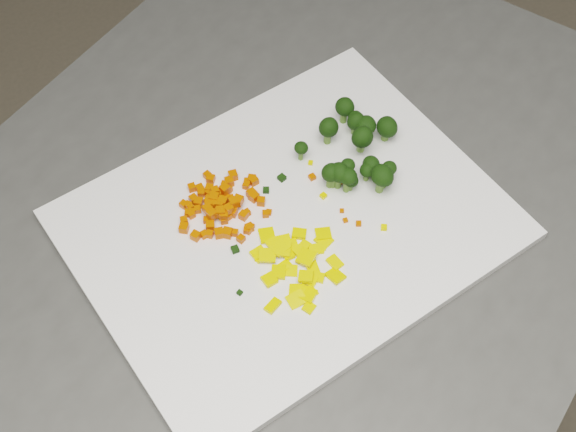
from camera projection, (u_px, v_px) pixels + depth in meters
counter_block at (267, 402)px, 1.21m from camera, size 1.15×0.99×0.90m
cutting_board at (288, 224)px, 0.84m from camera, size 0.43×0.34×0.01m
carrot_pile at (222, 202)px, 0.84m from camera, size 0.09×0.09×0.03m
pepper_pile at (288, 265)px, 0.80m from camera, size 0.11×0.11×0.02m
broccoli_pile at (346, 143)px, 0.86m from camera, size 0.11×0.11×0.05m
carrot_cube_0 at (221, 212)px, 0.83m from camera, size 0.01×0.01×0.01m
carrot_cube_1 at (229, 182)px, 0.86m from camera, size 0.01×0.01×0.01m
carrot_cube_2 at (192, 188)px, 0.86m from camera, size 0.01×0.01×0.01m
carrot_cube_3 at (247, 182)px, 0.86m from camera, size 0.01×0.01×0.01m
carrot_cube_4 at (215, 204)px, 0.84m from camera, size 0.01×0.01×0.01m
carrot_cube_5 at (247, 230)px, 0.83m from camera, size 0.01×0.01×0.01m
carrot_cube_6 at (225, 185)px, 0.86m from camera, size 0.01×0.01×0.01m
carrot_cube_7 at (191, 215)px, 0.84m from camera, size 0.01×0.01×0.01m
carrot_cube_8 at (188, 213)px, 0.84m from camera, size 0.01×0.01×0.01m
carrot_cube_9 at (249, 228)px, 0.83m from camera, size 0.01×0.01×0.01m
carrot_cube_10 at (221, 193)px, 0.85m from camera, size 0.01×0.01×0.01m
carrot_cube_11 at (266, 214)px, 0.84m from camera, size 0.01×0.01×0.01m
carrot_cube_12 at (223, 201)px, 0.84m from camera, size 0.01×0.01×0.01m
carrot_cube_13 at (217, 203)px, 0.84m from camera, size 0.01×0.01×0.01m
carrot_cube_14 at (233, 175)px, 0.87m from camera, size 0.01×0.01×0.01m
carrot_cube_15 at (232, 212)px, 0.84m from camera, size 0.01×0.01×0.01m
carrot_cube_16 at (192, 212)px, 0.84m from camera, size 0.01×0.01×0.01m
carrot_cube_17 at (252, 194)px, 0.85m from camera, size 0.01×0.01×0.01m
carrot_cube_18 at (199, 202)px, 0.85m from camera, size 0.01×0.01×0.01m
carrot_cube_19 at (209, 197)px, 0.85m from camera, size 0.01×0.01×0.01m
carrot_cube_20 at (193, 199)px, 0.85m from camera, size 0.01×0.01×0.01m
carrot_cube_21 at (184, 228)px, 0.83m from camera, size 0.01×0.01×0.01m
carrot_cube_22 at (252, 179)px, 0.86m from camera, size 0.01×0.01×0.01m
carrot_cube_23 at (229, 216)px, 0.84m from camera, size 0.01×0.01×0.01m
carrot_cube_24 at (196, 236)px, 0.82m from camera, size 0.01×0.01×0.01m
carrot_cube_25 at (227, 190)px, 0.86m from camera, size 0.01×0.01×0.01m
carrot_cube_26 at (238, 200)px, 0.84m from camera, size 0.01×0.01×0.01m
carrot_cube_27 at (184, 221)px, 0.83m from camera, size 0.01×0.01×0.01m
carrot_cube_28 at (261, 201)px, 0.85m from camera, size 0.01×0.01×0.01m
carrot_cube_29 at (208, 200)px, 0.84m from camera, size 0.01×0.01×0.01m
carrot_cube_30 at (209, 203)px, 0.84m from camera, size 0.01×0.01×0.01m
carrot_cube_31 at (219, 233)px, 0.82m from camera, size 0.01×0.01×0.01m
carrot_cube_32 at (234, 202)px, 0.84m from camera, size 0.01×0.01×0.01m
carrot_cube_33 at (220, 208)px, 0.84m from camera, size 0.01×0.01×0.01m
carrot_cube_34 at (206, 220)px, 0.84m from camera, size 0.01×0.01×0.01m
carrot_cube_35 at (231, 198)px, 0.85m from camera, size 0.01×0.01×0.01m
carrot_cube_36 at (190, 207)px, 0.84m from camera, size 0.01×0.01×0.01m
carrot_cube_37 at (209, 193)px, 0.86m from camera, size 0.01×0.01×0.01m
carrot_cube_38 at (254, 181)px, 0.86m from camera, size 0.01×0.01×0.01m
carrot_cube_39 at (231, 202)px, 0.85m from camera, size 0.01×0.01×0.01m
carrot_cube_40 at (221, 203)px, 0.84m from camera, size 0.01×0.01×0.01m
carrot_cube_41 at (184, 204)px, 0.85m from camera, size 0.01×0.01×0.01m
carrot_cube_42 at (251, 227)px, 0.83m from camera, size 0.01×0.01×0.01m
carrot_cube_43 at (212, 214)px, 0.83m from camera, size 0.01×0.01×0.01m
carrot_cube_44 at (218, 207)px, 0.84m from camera, size 0.01×0.01×0.01m
carrot_cube_45 at (204, 235)px, 0.83m from camera, size 0.01×0.01×0.01m
carrot_cube_46 at (213, 206)px, 0.84m from camera, size 0.01×0.01×0.01m
carrot_cube_47 at (241, 239)px, 0.82m from camera, size 0.01×0.01×0.01m
carrot_cube_48 at (225, 189)px, 0.85m from camera, size 0.01×0.01×0.01m
carrot_cube_49 at (214, 198)px, 0.84m from camera, size 0.01×0.01×0.01m
carrot_cube_50 at (248, 231)px, 0.83m from camera, size 0.01×0.01×0.01m
carrot_cube_51 at (209, 177)px, 0.87m from camera, size 0.01×0.01×0.01m
carrot_cube_52 at (210, 226)px, 0.83m from camera, size 0.01×0.01×0.01m
carrot_cube_53 at (228, 190)px, 0.86m from camera, size 0.01×0.01×0.01m
carrot_cube_54 at (246, 185)px, 0.86m from camera, size 0.01×0.01×0.01m
carrot_cube_55 at (226, 197)px, 0.85m from camera, size 0.01×0.01×0.01m
carrot_cube_56 at (235, 233)px, 0.83m from camera, size 0.01×0.01×0.01m
carrot_cube_57 at (243, 215)px, 0.84m from camera, size 0.01×0.01×0.01m
carrot_cube_58 at (214, 213)px, 0.83m from camera, size 0.01×0.01×0.01m
carrot_cube_59 at (222, 199)px, 0.85m from camera, size 0.01×0.01×0.01m
carrot_cube_60 at (210, 234)px, 0.83m from camera, size 0.01×0.01×0.01m
carrot_cube_61 at (224, 215)px, 0.83m from camera, size 0.01×0.01×0.01m
carrot_cube_62 at (220, 209)px, 0.84m from camera, size 0.01×0.01×0.01m
carrot_cube_63 at (211, 179)px, 0.86m from camera, size 0.01×0.01×0.01m
carrot_cube_64 at (198, 210)px, 0.84m from camera, size 0.01×0.01×0.01m
carrot_cube_65 at (201, 193)px, 0.85m from camera, size 0.01×0.01×0.01m
carrot_cube_66 at (207, 175)px, 0.87m from camera, size 0.01×0.01×0.01m
carrot_cube_67 at (200, 188)px, 0.86m from camera, size 0.01×0.01×0.01m
carrot_cube_68 at (215, 191)px, 0.84m from camera, size 0.01×0.01×0.01m
carrot_cube_69 at (224, 220)px, 0.84m from camera, size 0.01×0.01×0.01m
carrot_cube_70 at (227, 233)px, 0.82m from camera, size 0.01×0.01×0.01m
carrot_cube_71 at (188, 205)px, 0.85m from camera, size 0.01×0.01×0.01m
carrot_cube_72 at (247, 213)px, 0.84m from camera, size 0.01×0.01×0.01m
carrot_cube_73 at (254, 197)px, 0.85m from camera, size 0.01×0.01×0.01m
carrot_cube_74 at (229, 209)px, 0.83m from camera, size 0.01×0.01×0.01m
carrot_cube_75 at (219, 208)px, 0.84m from camera, size 0.01×0.01×0.01m
carrot_cube_76 at (207, 209)px, 0.83m from camera, size 0.01×0.01×0.01m
carrot_cube_77 at (209, 189)px, 0.86m from camera, size 0.01×0.01×0.01m
carrot_cube_78 at (218, 194)px, 0.85m from camera, size 0.01×0.01×0.01m
carrot_cube_79 at (209, 203)px, 0.84m from camera, size 0.01×0.01×0.01m
pepper_chunk_0 at (335, 276)px, 0.80m from camera, size 0.02×0.02×0.01m
pepper_chunk_1 at (299, 234)px, 0.83m from camera, size 0.02×0.02×0.01m
pepper_chunk_2 at (285, 266)px, 0.81m from camera, size 0.01×0.01×0.00m
pepper_chunk_3 at (273, 306)px, 0.78m from camera, size 0.02×0.01×0.01m
pepper_chunk_4 at (297, 300)px, 0.78m from camera, size 0.02×0.02×0.01m
pepper_chunk_5 at (316, 249)px, 0.82m from camera, size 0.02×0.02×0.00m
pepper_chunk_6 at (269, 280)px, 0.80m from camera, size 0.01×0.01×0.01m
pepper_chunk_7 at (273, 244)px, 0.82m from camera, size 0.01×0.02×0.01m
pepper_chunk_8 at (304, 296)px, 0.79m from camera, size 0.02×0.02×0.01m
pepper_chunk_9 at (301, 252)px, 0.81m from camera, size 0.01×0.02×0.01m
pepper_chunk_10 at (335, 262)px, 0.81m from camera, size 0.01×0.02×0.00m
pepper_chunk_11 at (288, 254)px, 0.81m from camera, size 0.01×0.02×0.01m
pepper_chunk_12 at (304, 247)px, 0.82m from camera, size 0.02×0.01×0.00m
pepper_chunk_13 at (259, 254)px, 0.81m from camera, size 0.02×0.02×0.00m
pepper_chunk_14 at (288, 270)px, 0.80m from camera, size 0.02×0.02×0.01m
pepper_chunk_15 at (309, 308)px, 0.78m from camera, size 0.01×0.01×0.00m
pepper_chunk_16 at (310, 292)px, 0.79m from camera, size 0.01×0.01×0.01m
pepper_chunk_17 at (284, 243)px, 0.82m from camera, size 0.02×0.02×0.01m
pepper_chunk_18 at (280, 247)px, 0.81m from camera, size 0.02×0.02×0.01m
pepper_chunk_19 at (297, 291)px, 0.79m from camera, size 0.02×0.02×0.00m
pepper_chunk_20 at (316, 277)px, 0.80m from camera, size 0.02×0.02×0.01m
pepper_chunk_21 at (324, 240)px, 0.82m from camera, size 0.02×0.02×0.00m
pepper_chunk_22 at (306, 277)px, 0.79m from camera, size 0.02×0.02×0.01m
pepper_chunk_23 at (279, 272)px, 0.80m from camera, size 0.02×0.02×0.01m
pepper_chunk_24 at (267, 255)px, 0.81m from camera, size 0.02×0.02×0.01m
pepper_chunk_25 at (323, 234)px, 0.83m from camera, size 0.02×0.02×0.01m
pepper_chunk_26 at (310, 280)px, 0.80m from camera, size 0.02×0.02×0.01m
pepper_chunk_27 at (283, 248)px, 0.81m from camera, size 0.02×0.02×0.01m
pepper_chunk_28 at (308, 295)px, 0.79m from camera, size 0.02×0.02×0.01m
pepper_chunk_29 at (317, 250)px, 0.82m from camera, size 0.02×0.01×0.01m
pepper_chunk_30 at (312, 267)px, 0.81m from camera, size 0.02×0.02×0.00m
pepper_chunk_31 at (267, 235)px, 0.83m from camera, size 0.02×0.02×0.01m
pepper_chunk_32 at (306, 257)px, 0.81m from camera, size 0.02×0.02×0.01m
pepper_chunk_33 at (291, 246)px, 0.82m from camera, size 0.02×0.02×0.01m
broccoli_floret_0 at (328, 132)px, 0.89m from camera, size 0.03×0.03×0.03m
broccoli_floret_1 at (330, 177)px, 0.85m from camera, size 0.03×0.03×0.03m
broccoli_floret_2 at (370, 167)px, 0.86m from camera, size 0.02×0.02×0.02m
broccoli_floret_3 at (347, 181)px, 0.85m from camera, size 0.03×0.03×0.03m
broccoli_floret_4 at (355, 125)px, 0.90m from camera, size 0.03×0.03×0.03m
broccoli_floret_5 at (333, 178)px, 0.85m from camera, size 0.02×0.02×0.03m
broccoli_floret_6 at (384, 181)px, 0.86m from camera, size 0.02×0.02×0.02m
broccoli_floret_7 at (365, 128)px, 0.89m from camera, size 0.03×0.03×0.03m
broccoli_floret_8 at (354, 121)px, 0.90m from camera, size 0.02×0.02×0.03m
broccoli_floret_9 at (388, 172)px, 0.86m from camera, size 0.02×0.02×0.03m
broccoli_floret_10 at (347, 169)px, 0.86m from camera, size 0.02×0.02×0.03m
broccoli_floret_11 at (361, 141)px, 0.87m from camera, size 0.03×0.03×0.03m
broccoli_floret_12 at (381, 180)px, 0.85m from camera, size 0.03×0.03×0.04m
broccoli_floret_13 at (386, 130)px, 0.89m from camera, size 0.03×0.03×0.03m
broccoli_floret_14 at (338, 177)px, 0.85m from camera, size 0.03×0.03×0.03m
broccoli_floret_15 at (366, 173)px, 0.86m from camera, size 0.02×0.02×0.02m
broccoli_floret_16 at (351, 183)px, 0.85m from camera, size 0.02×0.02×0.02m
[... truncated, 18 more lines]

